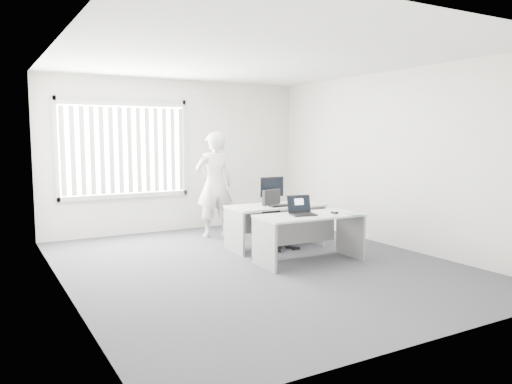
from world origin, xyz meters
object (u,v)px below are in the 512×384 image
person (215,184)px  office_chair (278,230)px  laptop (303,206)px  desk_far (275,217)px  monitor (272,190)px  desk_near (309,228)px

person → office_chair: bearing=115.8°
office_chair → laptop: bearing=-120.1°
desk_far → laptop: size_ratio=4.40×
person → laptop: size_ratio=5.39×
person → monitor: bearing=123.0°
laptop → desk_near: bearing=13.2°
person → monitor: (0.52, -1.07, -0.03)m
office_chair → monitor: (0.06, 0.29, 0.61)m
office_chair → person: person is taller
monitor → office_chair: bearing=-100.6°
desk_near → person: (-0.38, 2.31, 0.44)m
laptop → office_chair: bearing=90.2°
person → monitor: person is taller
laptop → monitor: (0.25, 1.24, 0.09)m
monitor → desk_near: bearing=-95.6°
desk_far → laptop: (-0.19, -1.03, 0.32)m
desk_far → office_chair: 0.22m
desk_far → laptop: 1.09m
person → desk_near: bearing=106.5°
desk_near → monitor: bearing=85.4°
person → laptop: bearing=103.8°
desk_far → person: (-0.46, 1.29, 0.43)m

